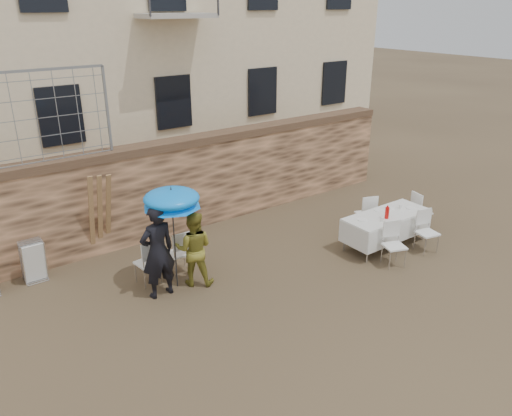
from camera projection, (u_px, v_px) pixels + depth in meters
ground at (312, 328)px, 8.55m from camera, size 80.00×80.00×0.00m
stone_wall at (174, 187)px, 11.88m from camera, size 13.00×0.50×2.20m
chain_link_fence at (26, 120)px, 9.50m from camera, size 3.20×0.06×1.80m
man_suit at (158, 252)px, 9.18m from camera, size 0.70×0.48×1.85m
woman_dress at (194, 249)px, 9.65m from camera, size 0.94×0.90×1.52m
umbrella at (172, 201)px, 9.14m from camera, size 1.08×1.08×1.91m
couple_chair_left at (147, 261)px, 9.76m from camera, size 0.53×0.53×0.96m
couple_chair_right at (179, 252)px, 10.14m from camera, size 0.50×0.50×0.96m
banquet_table at (387, 216)px, 11.21m from camera, size 2.10×0.85×0.78m
soda_bottle at (387, 213)px, 10.92m from camera, size 0.09×0.09×0.26m
table_chair_front_left at (395, 245)px, 10.42m from camera, size 0.62×0.62×0.96m
table_chair_front_right at (427, 232)px, 11.01m from camera, size 0.57×0.57×0.96m
table_chair_back at (366, 213)px, 12.01m from camera, size 0.62×0.62×0.96m
table_chair_side at (421, 211)px, 12.13m from camera, size 0.58×0.58×0.96m
chair_stack_right at (32, 258)px, 9.91m from camera, size 0.46×0.40×0.92m
wood_planks at (106, 214)px, 10.62m from camera, size 0.70×0.20×2.00m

